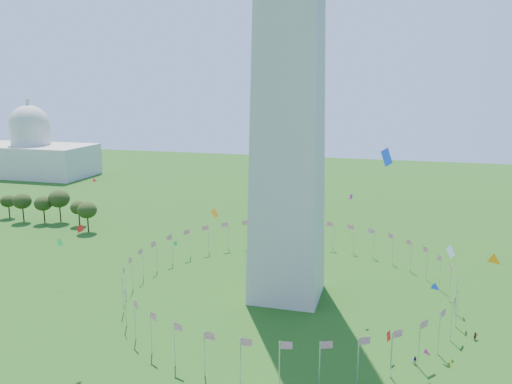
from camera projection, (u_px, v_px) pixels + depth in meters
flag_ring at (287, 278)px, 125.46m from camera, size 80.24×80.24×9.00m
capitol_building at (31, 136)px, 290.63m from camera, size 70.00×35.00×46.00m
kites_aloft at (346, 264)px, 91.17m from camera, size 114.94×63.23×41.67m
tree_line_west at (36, 209)px, 191.04m from camera, size 55.89×16.26×12.52m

